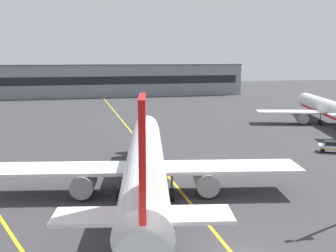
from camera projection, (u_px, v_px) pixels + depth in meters
name	position (u px, v px, depth m)	size (l,w,h in m)	color
taxiway_centreline	(152.00, 157.00, 57.29)	(0.30, 180.00, 0.01)	yellow
airliner_foreground	(145.00, 163.00, 40.98)	(32.32, 41.24, 11.65)	white
airliner_background	(330.00, 109.00, 85.13)	(30.00, 37.99, 10.92)	white
service_car_fourth	(333.00, 147.00, 60.24)	(4.53, 3.68, 1.79)	white
safety_cone_by_nose_gear	(133.00, 154.00, 58.16)	(0.44, 0.44, 0.55)	orange
terminal_building	(92.00, 80.00, 146.08)	(111.14, 12.40, 11.59)	gray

